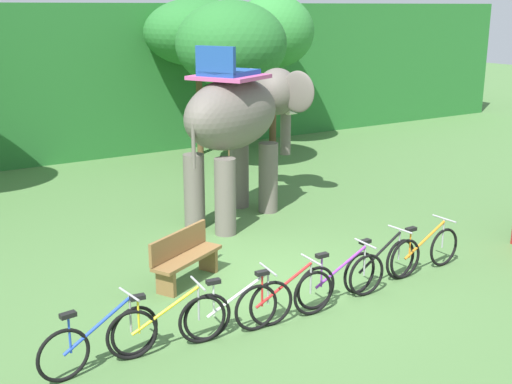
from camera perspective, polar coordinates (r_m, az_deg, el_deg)
The scene contains 14 objects.
ground_plane at distance 11.46m, azimuth 1.87°, elevation -7.56°, with size 80.00×80.00×0.00m, color #4C753D.
foliage_hedge at distance 23.20m, azimuth -17.40°, elevation 9.58°, with size 36.00×6.00×4.64m, color #28702D.
tree_left at distance 18.36m, azimuth -2.16°, elevation 12.63°, with size 3.04×3.04×4.71m.
tree_far_right at distance 20.66m, azimuth -5.05°, elevation 13.56°, with size 3.30×3.30×4.80m.
tree_far_left at distance 21.67m, azimuth 1.51°, elevation 13.65°, with size 2.61×2.61×4.92m.
elephant at distance 14.34m, azimuth -1.36°, elevation 6.39°, with size 4.11×3.12×3.78m.
bike_blue at distance 8.93m, azimuth -13.35°, elevation -12.42°, with size 1.70×0.52×0.92m.
bike_yellow at distance 9.17m, azimuth -7.65°, elevation -11.33°, with size 1.71×0.52×0.92m.
bike_white at distance 9.54m, azimuth -1.43°, elevation -10.04°, with size 1.71×0.52×0.92m.
bike_red at distance 9.85m, azimuth 2.54°, elevation -9.18°, with size 1.71×0.52×0.92m.
bike_purple at distance 10.56m, azimuth 7.41°, elevation -7.53°, with size 1.71×0.52×0.92m.
bike_black at distance 11.26m, azimuth 10.70°, elevation -6.16°, with size 1.71×0.52×0.92m.
bike_orange at distance 12.00m, azimuth 14.40°, elevation -4.99°, with size 1.71×0.52×0.92m.
wooden_bench at distance 11.25m, azimuth -6.21°, elevation -5.48°, with size 1.52×1.05×0.89m.
Camera 1 is at (-5.89, -8.73, 4.54)m, focal length 46.24 mm.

